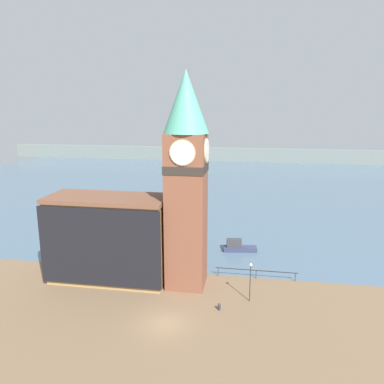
% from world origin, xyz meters
% --- Properties ---
extents(ground_plane, '(160.00, 160.00, 0.00)m').
position_xyz_m(ground_plane, '(0.00, 0.00, 0.00)').
color(ground_plane, brown).
extents(water, '(160.00, 120.00, 0.00)m').
position_xyz_m(water, '(0.00, 71.55, -0.00)').
color(water, slate).
rests_on(water, ground_plane).
extents(far_shoreline, '(180.00, 3.00, 5.00)m').
position_xyz_m(far_shoreline, '(0.00, 111.55, 2.50)').
color(far_shoreline, slate).
rests_on(far_shoreline, water).
extents(pier_railing, '(9.83, 0.08, 1.09)m').
position_xyz_m(pier_railing, '(8.62, 11.30, 0.95)').
color(pier_railing, '#232328').
rests_on(pier_railing, ground_plane).
extents(clock_tower, '(4.93, 4.93, 24.23)m').
position_xyz_m(clock_tower, '(0.57, 8.52, 12.88)').
color(clock_tower, brown).
rests_on(clock_tower, ground_plane).
extents(pier_building, '(14.12, 6.06, 10.28)m').
position_xyz_m(pier_building, '(-8.78, 8.27, 5.16)').
color(pier_building, '#A88451').
rests_on(pier_building, ground_plane).
extents(boat_near, '(4.95, 2.12, 1.79)m').
position_xyz_m(boat_near, '(6.00, 19.89, 0.64)').
color(boat_near, '#333856').
rests_on(boat_near, water).
extents(mooring_bollard_near, '(0.30, 0.30, 0.73)m').
position_xyz_m(mooring_bollard_near, '(4.91, 3.37, 0.39)').
color(mooring_bollard_near, '#2D2D33').
rests_on(mooring_bollard_near, ground_plane).
extents(lamp_post, '(0.32, 0.32, 4.33)m').
position_xyz_m(lamp_post, '(7.95, 5.72, 2.99)').
color(lamp_post, '#2D2D33').
rests_on(lamp_post, ground_plane).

